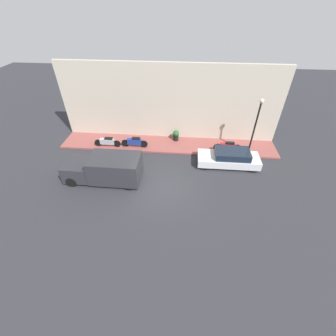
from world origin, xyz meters
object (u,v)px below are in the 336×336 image
at_px(motorcycle_red, 228,146).
at_px(streetlamp, 257,121).
at_px(potted_plant, 176,135).
at_px(parked_car, 229,158).
at_px(motorcycle_blue, 135,142).
at_px(delivery_van, 104,168).
at_px(scooter_silver, 107,142).

distance_m(motorcycle_red, streetlamp, 2.85).
bearing_deg(motorcycle_red, potted_plant, 71.78).
distance_m(parked_car, streetlamp, 3.19).
relative_size(motorcycle_blue, streetlamp, 0.48).
height_order(delivery_van, potted_plant, delivery_van).
distance_m(parked_car, motorcycle_red, 1.56).
bearing_deg(motorcycle_blue, scooter_silver, 93.09).
bearing_deg(delivery_van, scooter_silver, 14.82).
bearing_deg(delivery_van, parked_car, -74.35).
distance_m(motorcycle_red, motorcycle_blue, 7.35).
height_order(parked_car, potted_plant, parked_car).
bearing_deg(parked_car, streetlamp, -50.23).
relative_size(scooter_silver, motorcycle_red, 0.99).
xyz_separation_m(parked_car, scooter_silver, (1.44, 9.47, -0.03)).
bearing_deg(motorcycle_red, delivery_van, 114.72).
height_order(delivery_van, motorcycle_red, delivery_van).
bearing_deg(potted_plant, delivery_van, 140.07).
xyz_separation_m(motorcycle_blue, streetlamp, (-0.18, -8.95, 2.34)).
relative_size(motorcycle_red, streetlamp, 0.49).
distance_m(parked_car, delivery_van, 8.80).
xyz_separation_m(parked_car, delivery_van, (-2.37, 8.47, 0.32)).
bearing_deg(scooter_silver, streetlamp, -90.30).
relative_size(scooter_silver, streetlamp, 0.49).
height_order(motorcycle_red, potted_plant, potted_plant).
height_order(delivery_van, scooter_silver, delivery_van).
distance_m(scooter_silver, motorcycle_blue, 2.19).
bearing_deg(delivery_van, potted_plant, -39.93).
height_order(parked_car, motorcycle_red, parked_car).
xyz_separation_m(scooter_silver, motorcycle_red, (0.11, -9.54, 0.02)).
height_order(scooter_silver, motorcycle_red, motorcycle_red).
bearing_deg(motorcycle_red, streetlamp, -96.11).
relative_size(parked_car, delivery_van, 0.88).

